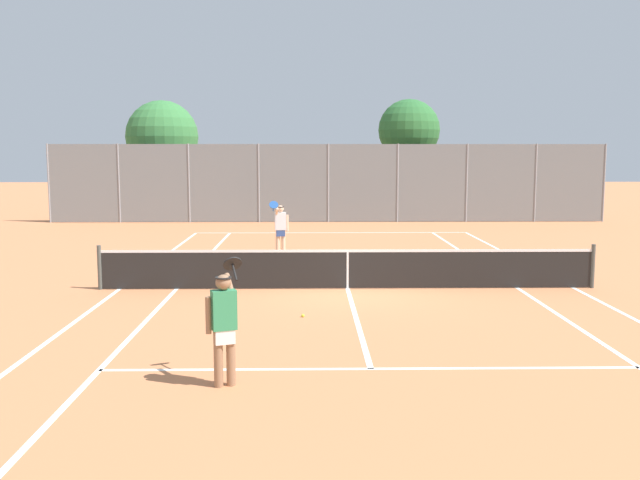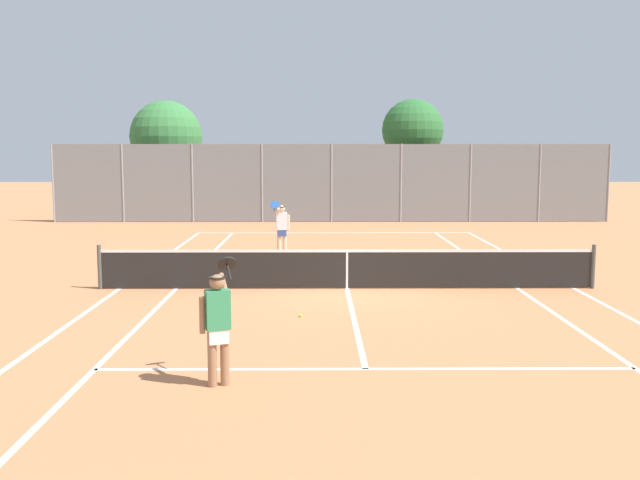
# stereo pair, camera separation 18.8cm
# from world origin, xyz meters

# --- Properties ---
(ground_plane) EXTENTS (120.00, 120.00, 0.00)m
(ground_plane) POSITION_xyz_m (0.00, 0.00, 0.00)
(ground_plane) COLOR #CC7A4C
(court_line_markings) EXTENTS (11.10, 23.90, 0.01)m
(court_line_markings) POSITION_xyz_m (0.00, 0.00, 0.00)
(court_line_markings) COLOR white
(court_line_markings) RESTS_ON ground
(tennis_net) EXTENTS (12.00, 0.10, 1.07)m
(tennis_net) POSITION_xyz_m (0.00, 0.00, 0.51)
(tennis_net) COLOR #474C47
(tennis_net) RESTS_ON ground
(player_near_side) EXTENTS (0.48, 0.87, 1.77)m
(player_near_side) POSITION_xyz_m (-2.14, -7.14, 0.93)
(player_near_side) COLOR #936B4C
(player_near_side) RESTS_ON ground
(player_far_left) EXTENTS (0.59, 0.79, 1.77)m
(player_far_left) POSITION_xyz_m (-1.83, 5.54, 0.93)
(player_far_left) COLOR beige
(player_far_left) RESTS_ON ground
(loose_tennis_ball_0) EXTENTS (0.07, 0.07, 0.07)m
(loose_tennis_ball_0) POSITION_xyz_m (-1.06, -2.96, 0.03)
(loose_tennis_ball_0) COLOR #D1DB33
(loose_tennis_ball_0) RESTS_ON ground
(loose_tennis_ball_1) EXTENTS (0.07, 0.07, 0.07)m
(loose_tennis_ball_1) POSITION_xyz_m (-2.55, -2.80, 0.03)
(loose_tennis_ball_1) COLOR #D1DB33
(loose_tennis_ball_1) RESTS_ON ground
(back_fence) EXTENTS (26.01, 0.08, 3.65)m
(back_fence) POSITION_xyz_m (-0.00, 16.33, 1.82)
(back_fence) COLOR gray
(back_fence) RESTS_ON ground
(tree_behind_left) EXTENTS (3.68, 3.68, 5.88)m
(tree_behind_left) POSITION_xyz_m (-8.33, 20.02, 3.96)
(tree_behind_left) COLOR brown
(tree_behind_left) RESTS_ON ground
(tree_behind_right) EXTENTS (3.05, 3.05, 5.87)m
(tree_behind_right) POSITION_xyz_m (4.12, 18.74, 4.25)
(tree_behind_right) COLOR brown
(tree_behind_right) RESTS_ON ground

